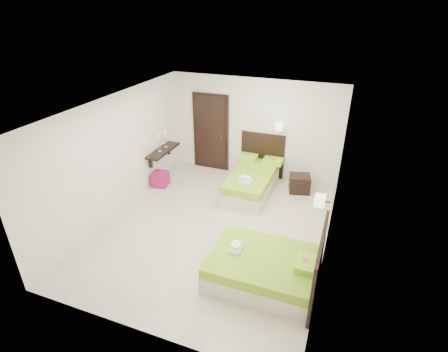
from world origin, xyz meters
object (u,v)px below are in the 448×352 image
(ottoman, at_px, (160,179))
(bed_single, at_px, (253,179))
(bed_double, at_px, (268,267))
(nightstand, at_px, (299,184))

(ottoman, bearing_deg, bed_single, 15.62)
(bed_double, xyz_separation_m, ottoman, (-3.42, 2.32, -0.08))
(bed_double, bearing_deg, ottoman, 145.78)
(ottoman, bearing_deg, nightstand, 15.87)
(bed_single, distance_m, bed_double, 3.17)
(nightstand, distance_m, ottoman, 3.52)
(bed_double, xyz_separation_m, nightstand, (-0.03, 3.29, -0.05))
(ottoman, bearing_deg, bed_double, -34.22)
(nightstand, relative_size, ottoman, 1.32)
(bed_double, relative_size, nightstand, 3.68)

